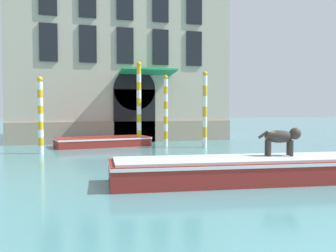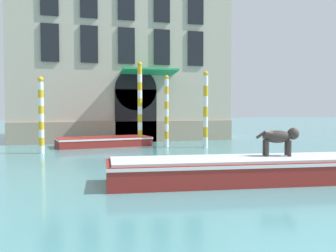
% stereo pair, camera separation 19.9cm
% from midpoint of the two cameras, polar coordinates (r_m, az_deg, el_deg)
% --- Properties ---
extents(palazzo_left, '(12.63, 7.40, 12.85)m').
position_cam_midpoint_polar(palazzo_left, '(25.30, -7.72, 12.87)').
color(palazzo_left, '#B2A893').
rests_on(palazzo_left, ground_plane).
extents(boat_foreground, '(7.54, 2.55, 0.66)m').
position_cam_midpoint_polar(boat_foreground, '(10.72, 11.15, -6.12)').
color(boat_foreground, maroon).
rests_on(boat_foreground, ground_plane).
extents(dog_on_deck, '(1.17, 0.53, 0.79)m').
position_cam_midpoint_polar(dog_on_deck, '(11.17, 15.75, -1.55)').
color(dog_on_deck, '#332D28').
rests_on(dog_on_deck, boat_foreground).
extents(boat_moored_near_palazzo, '(4.83, 2.41, 0.46)m').
position_cam_midpoint_polar(boat_moored_near_palazzo, '(20.04, -9.74, -2.21)').
color(boat_moored_near_palazzo, maroon).
rests_on(boat_moored_near_palazzo, ground_plane).
extents(mooring_pole_0, '(0.23, 0.23, 3.71)m').
position_cam_midpoint_polar(mooring_pole_0, '(19.17, 5.07, 2.46)').
color(mooring_pole_0, white).
rests_on(mooring_pole_0, ground_plane).
extents(mooring_pole_1, '(0.24, 0.24, 4.23)m').
position_cam_midpoint_polar(mooring_pole_1, '(19.74, -4.53, 3.24)').
color(mooring_pole_1, white).
rests_on(mooring_pole_1, ground_plane).
extents(mooring_pole_2, '(0.21, 0.21, 3.57)m').
position_cam_midpoint_polar(mooring_pole_2, '(19.67, -0.62, 2.27)').
color(mooring_pole_2, white).
rests_on(mooring_pole_2, ground_plane).
extents(mooring_pole_3, '(0.24, 0.24, 3.27)m').
position_cam_midpoint_polar(mooring_pole_3, '(17.51, -18.33, 1.56)').
color(mooring_pole_3, white).
rests_on(mooring_pole_3, ground_plane).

